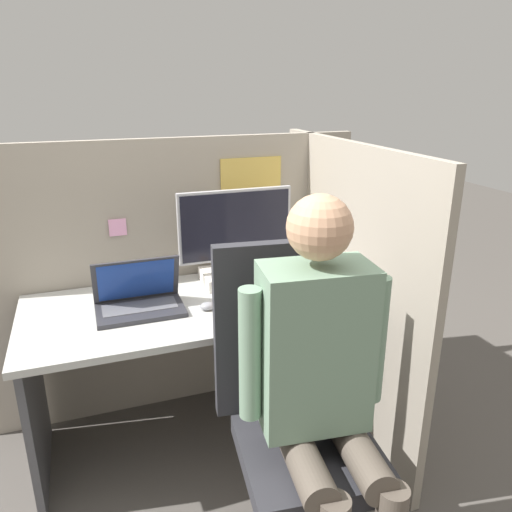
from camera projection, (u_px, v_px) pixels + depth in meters
ground_plane at (214, 488)px, 2.15m from camera, size 12.00×12.00×0.00m
cubicle_panel_back at (174, 278)px, 2.55m from camera, size 1.94×0.05×1.41m
cubicle_panel_right at (345, 291)px, 2.40m from camera, size 0.04×1.33×1.41m
desk at (191, 339)px, 2.28m from camera, size 1.44×0.69×0.73m
paper_box at (236, 276)px, 2.45m from camera, size 0.33×0.22×0.06m
monitor at (236, 229)px, 2.37m from camera, size 0.55×0.19×0.40m
laptop at (139, 301)px, 2.13m from camera, size 0.37×0.23×0.23m
mouse at (207, 306)px, 2.15m from camera, size 0.06×0.05×0.03m
stapler at (323, 283)px, 2.39m from camera, size 0.05×0.17×0.04m
carrot_toy at (240, 306)px, 2.13m from camera, size 0.05×0.16×0.05m
office_chair at (293, 406)px, 1.74m from camera, size 0.54×0.59×1.15m
person at (323, 380)px, 1.53m from camera, size 0.48×0.46×1.36m
coffee_mug at (303, 264)px, 2.56m from camera, size 0.09×0.09×0.09m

